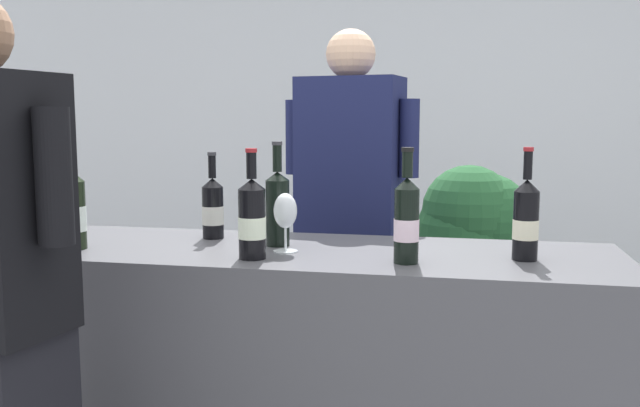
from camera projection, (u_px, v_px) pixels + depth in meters
name	position (u px, v px, depth m)	size (l,w,h in m)	color
wall_back	(394.00, 112.00, 4.65)	(8.00, 0.10, 2.80)	silver
counter	(314.00, 390.00, 2.24)	(1.93, 0.62, 0.94)	#4C4C51
wine_bottle_0	(407.00, 219.00, 1.97)	(0.07, 0.07, 0.34)	black
wine_bottle_1	(252.00, 218.00, 2.03)	(0.08, 0.08, 0.33)	black
wine_bottle_2	(526.00, 220.00, 2.01)	(0.08, 0.08, 0.34)	black
wine_bottle_3	(213.00, 208.00, 2.38)	(0.08, 0.08, 0.30)	black
wine_bottle_4	(278.00, 206.00, 2.24)	(0.08, 0.08, 0.34)	black
wine_bottle_5	(73.00, 210.00, 2.19)	(0.08, 0.08, 0.33)	black
wine_glass	(285.00, 213.00, 2.14)	(0.08, 0.08, 0.19)	silver
person_server	(350.00, 242.00, 2.86)	(0.57, 0.30, 1.72)	black
potted_shrub	(469.00, 238.00, 3.31)	(0.55, 0.45, 1.14)	brown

